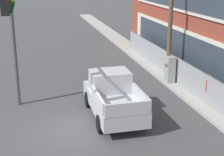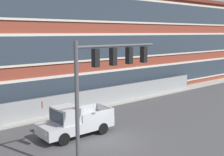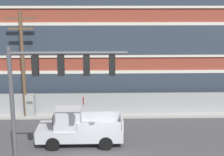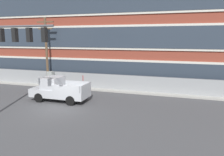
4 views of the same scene
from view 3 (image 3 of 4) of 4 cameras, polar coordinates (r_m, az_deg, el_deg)
The scene contains 8 objects.
sidewalk_building_side at distance 25.65m, azimuth -1.82°, elevation -6.02°, with size 80.00×1.61×0.16m, color #9E9B93.
brick_mill_building at distance 30.73m, azimuth 11.66°, elevation 7.39°, with size 49.33×10.15×11.07m.
chain_link_fence at distance 25.35m, azimuth 1.71°, elevation -4.31°, with size 32.89×0.06×1.75m.
traffic_signal_mast at distance 15.38m, azimuth -10.27°, elevation -0.92°, with size 5.24×0.43×6.49m.
pickup_truck_silver at distance 20.69m, azimuth -5.67°, elevation -8.28°, with size 5.10×2.17×2.09m.
utility_pole_near_corner at distance 24.79m, azimuth -14.62°, elevation 2.74°, with size 2.02×0.26×7.66m.
electrical_cabinet at distance 25.48m, azimuth -13.41°, elevation -4.60°, with size 0.62×0.51×1.78m.
pedestrian_near_cabinet at distance 25.48m, azimuth -4.96°, elevation -4.07°, with size 0.47×0.42×1.69m.
Camera 3 is at (0.18, -16.98, 8.54)m, focal length 55.00 mm.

